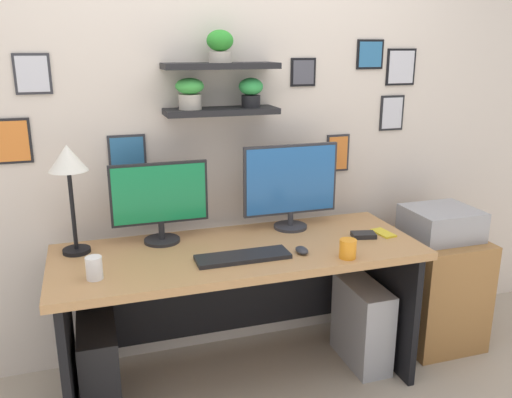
{
  "coord_description": "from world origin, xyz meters",
  "views": [
    {
      "loc": [
        -0.66,
        -2.33,
        1.7
      ],
      "look_at": [
        0.1,
        0.05,
        0.98
      ],
      "focal_mm": 37.23,
      "sensor_mm": 36.0,
      "label": 1
    }
  ],
  "objects_px": {
    "computer_mouse": "(302,250)",
    "keyboard": "(243,257)",
    "desk_lamp": "(68,167)",
    "scissors_tray": "(364,235)",
    "pen_cup": "(94,268)",
    "printer": "(441,223)",
    "desk": "(237,282)",
    "monitor_left": "(160,199)",
    "coffee_mug": "(348,249)",
    "computer_tower_right": "(362,323)",
    "drawer_cabinet": "(434,288)",
    "monitor_right": "(291,184)",
    "computer_tower_left": "(99,366)",
    "cell_phone": "(383,233)"
  },
  "relations": [
    {
      "from": "monitor_right",
      "to": "scissors_tray",
      "type": "height_order",
      "value": "monitor_right"
    },
    {
      "from": "drawer_cabinet",
      "to": "computer_tower_left",
      "type": "height_order",
      "value": "drawer_cabinet"
    },
    {
      "from": "drawer_cabinet",
      "to": "printer",
      "type": "distance_m",
      "value": 0.41
    },
    {
      "from": "pen_cup",
      "to": "coffee_mug",
      "type": "bearing_deg",
      "value": -5.93
    },
    {
      "from": "scissors_tray",
      "to": "printer",
      "type": "distance_m",
      "value": 0.57
    },
    {
      "from": "keyboard",
      "to": "printer",
      "type": "distance_m",
      "value": 1.25
    },
    {
      "from": "desk",
      "to": "computer_tower_left",
      "type": "distance_m",
      "value": 0.78
    },
    {
      "from": "keyboard",
      "to": "desk_lamp",
      "type": "height_order",
      "value": "desk_lamp"
    },
    {
      "from": "coffee_mug",
      "to": "computer_tower_right",
      "type": "height_order",
      "value": "coffee_mug"
    },
    {
      "from": "monitor_left",
      "to": "monitor_right",
      "type": "bearing_deg",
      "value": 0.02
    },
    {
      "from": "desk",
      "to": "keyboard",
      "type": "bearing_deg",
      "value": -96.55
    },
    {
      "from": "pen_cup",
      "to": "drawer_cabinet",
      "type": "bearing_deg",
      "value": 6.68
    },
    {
      "from": "desk_lamp",
      "to": "printer",
      "type": "xyz_separation_m",
      "value": [
        1.97,
        -0.12,
        -0.44
      ]
    },
    {
      "from": "desk_lamp",
      "to": "drawer_cabinet",
      "type": "bearing_deg",
      "value": -3.37
    },
    {
      "from": "desk_lamp",
      "to": "scissors_tray",
      "type": "height_order",
      "value": "desk_lamp"
    },
    {
      "from": "monitor_left",
      "to": "pen_cup",
      "type": "xyz_separation_m",
      "value": [
        -0.34,
        -0.37,
        -0.17
      ]
    },
    {
      "from": "monitor_right",
      "to": "printer",
      "type": "relative_size",
      "value": 1.37
    },
    {
      "from": "monitor_right",
      "to": "computer_mouse",
      "type": "xyz_separation_m",
      "value": [
        -0.08,
        -0.37,
        -0.23
      ]
    },
    {
      "from": "keyboard",
      "to": "pen_cup",
      "type": "height_order",
      "value": "pen_cup"
    },
    {
      "from": "computer_tower_right",
      "to": "pen_cup",
      "type": "bearing_deg",
      "value": -174.61
    },
    {
      "from": "scissors_tray",
      "to": "monitor_right",
      "type": "bearing_deg",
      "value": 139.84
    },
    {
      "from": "computer_mouse",
      "to": "desk_lamp",
      "type": "height_order",
      "value": "desk_lamp"
    },
    {
      "from": "monitor_left",
      "to": "desk",
      "type": "bearing_deg",
      "value": -24.74
    },
    {
      "from": "pen_cup",
      "to": "keyboard",
      "type": "bearing_deg",
      "value": 1.72
    },
    {
      "from": "computer_tower_left",
      "to": "scissors_tray",
      "type": "bearing_deg",
      "value": -3.0
    },
    {
      "from": "monitor_left",
      "to": "printer",
      "type": "xyz_separation_m",
      "value": [
        1.56,
        -0.14,
        -0.24
      ]
    },
    {
      "from": "computer_mouse",
      "to": "computer_tower_left",
      "type": "distance_m",
      "value": 1.13
    },
    {
      "from": "cell_phone",
      "to": "printer",
      "type": "distance_m",
      "value": 0.45
    },
    {
      "from": "monitor_right",
      "to": "computer_mouse",
      "type": "bearing_deg",
      "value": -102.56
    },
    {
      "from": "desk",
      "to": "desk_lamp",
      "type": "height_order",
      "value": "desk_lamp"
    },
    {
      "from": "printer",
      "to": "computer_tower_right",
      "type": "distance_m",
      "value": 0.73
    },
    {
      "from": "monitor_left",
      "to": "computer_mouse",
      "type": "xyz_separation_m",
      "value": [
        0.61,
        -0.37,
        -0.21
      ]
    },
    {
      "from": "monitor_right",
      "to": "printer",
      "type": "bearing_deg",
      "value": -9.4
    },
    {
      "from": "coffee_mug",
      "to": "computer_tower_left",
      "type": "xyz_separation_m",
      "value": [
        -1.15,
        0.3,
        -0.58
      ]
    },
    {
      "from": "monitor_left",
      "to": "cell_phone",
      "type": "relative_size",
      "value": 3.44
    },
    {
      "from": "pen_cup",
      "to": "printer",
      "type": "xyz_separation_m",
      "value": [
        1.9,
        0.22,
        -0.07
      ]
    },
    {
      "from": "keyboard",
      "to": "computer_tower_right",
      "type": "distance_m",
      "value": 0.89
    },
    {
      "from": "cell_phone",
      "to": "computer_tower_right",
      "type": "relative_size",
      "value": 0.3
    },
    {
      "from": "desk",
      "to": "keyboard",
      "type": "distance_m",
      "value": 0.28
    },
    {
      "from": "coffee_mug",
      "to": "printer",
      "type": "height_order",
      "value": "coffee_mug"
    },
    {
      "from": "desk_lamp",
      "to": "pen_cup",
      "type": "bearing_deg",
      "value": -77.5
    },
    {
      "from": "scissors_tray",
      "to": "cell_phone",
      "type": "bearing_deg",
      "value": 5.87
    },
    {
      "from": "desk_lamp",
      "to": "keyboard",
      "type": "bearing_deg",
      "value": -23.4
    },
    {
      "from": "coffee_mug",
      "to": "desk",
      "type": "bearing_deg",
      "value": 144.14
    },
    {
      "from": "desk",
      "to": "computer_tower_left",
      "type": "xyz_separation_m",
      "value": [
        -0.7,
        -0.03,
        -0.33
      ]
    },
    {
      "from": "desk_lamp",
      "to": "drawer_cabinet",
      "type": "height_order",
      "value": "desk_lamp"
    },
    {
      "from": "computer_mouse",
      "to": "keyboard",
      "type": "bearing_deg",
      "value": 176.23
    },
    {
      "from": "computer_tower_right",
      "to": "drawer_cabinet",
      "type": "bearing_deg",
      "value": 10.01
    },
    {
      "from": "monitor_left",
      "to": "keyboard",
      "type": "distance_m",
      "value": 0.52
    },
    {
      "from": "desk",
      "to": "coffee_mug",
      "type": "distance_m",
      "value": 0.61
    }
  ]
}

